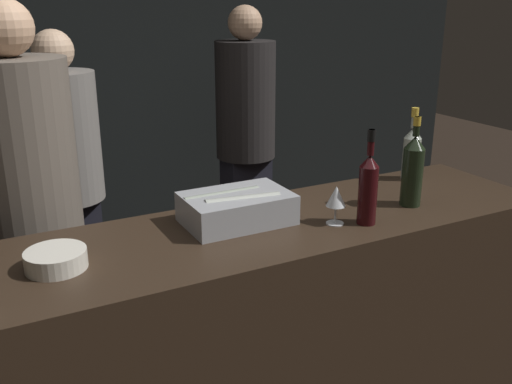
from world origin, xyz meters
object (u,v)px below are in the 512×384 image
Objects in this scene: ice_bin_with_bottles at (236,207)px; rose_wine_bottle at (412,151)px; person_blond_tee at (66,170)px; wine_glass at (336,197)px; red_wine_bottle_black_foil at (368,187)px; bowl_white at (56,259)px; person_in_hoodie at (246,131)px; person_grey_polo at (29,208)px; champagne_bottle at (413,169)px.

rose_wine_bottle reaches higher than ice_bin_with_bottles.
person_blond_tee is at bearing 105.77° from ice_bin_with_bottles.
red_wine_bottle_black_foil is at bearing -24.65° from wine_glass.
person_in_hoodie is at bearing 47.37° from bowl_white.
person_grey_polo reaches higher than rose_wine_bottle.
wine_glass is 0.09× the size of person_blond_tee.
person_in_hoodie is at bearing 77.96° from red_wine_bottle_black_foil.
person_blond_tee is at bearing 136.92° from rose_wine_bottle.
ice_bin_with_bottles is 1.39m from person_blond_tee.
wine_glass is at bearing -70.17° from person_grey_polo.
person_grey_polo is (-0.96, 0.72, -0.11)m from wine_glass.
person_grey_polo is (-1.06, 0.77, -0.15)m from red_wine_bottle_black_foil.
bowl_white is 0.57× the size of rose_wine_bottle.
rose_wine_bottle is (1.57, 0.19, 0.10)m from bowl_white.
wine_glass is 0.68m from rose_wine_bottle.
ice_bin_with_bottles is at bearing 7.40° from bowl_white.
person_in_hoodie is 1.07× the size of person_blond_tee.
ice_bin_with_bottles is 1.17× the size of rose_wine_bottle.
rose_wine_bottle reaches higher than bowl_white.
person_blond_tee is (0.27, 1.41, -0.13)m from bowl_white.
person_in_hoodie reaches higher than champagne_bottle.
red_wine_bottle_black_foil reaches higher than wine_glass.
ice_bin_with_bottles is at bearing -158.50° from person_in_hoodie.
wine_glass is at bearing 37.11° from person_blond_tee.
person_blond_tee reaches higher than wine_glass.
ice_bin_with_bottles is 0.85m from person_grey_polo.
person_in_hoodie is at bearing 62.05° from ice_bin_with_bottles.
wine_glass is at bearing 155.35° from red_wine_bottle_black_foil.
person_grey_polo is at bearing 143.18° from wine_glass.
person_in_hoodie reaches higher than red_wine_bottle_black_foil.
person_grey_polo is (-1.58, 0.43, -0.14)m from rose_wine_bottle.
wine_glass is 0.08× the size of person_in_hoodie.
person_blond_tee is at bearing 114.46° from wine_glass.
champagne_bottle is (1.34, -0.07, 0.12)m from bowl_white.
person_blond_tee reaches higher than bowl_white.
person_in_hoodie is at bearing 87.05° from champagne_bottle.
champagne_bottle reaches higher than ice_bin_with_bottles.
rose_wine_bottle is at bearing -48.57° from person_grey_polo.
red_wine_bottle_black_foil is at bearing -7.69° from bowl_white.
bowl_white is at bearing 174.28° from wine_glass.
person_in_hoodie reaches higher than bowl_white.
person_grey_polo reaches higher than person_in_hoodie.
rose_wine_bottle is at bearing 7.07° from bowl_white.
person_blond_tee is at bearing 145.92° from person_in_hoodie.
person_blond_tee is at bearing 116.91° from red_wine_bottle_black_foil.
person_blond_tee is (-1.15, -0.13, -0.07)m from person_in_hoodie.
person_in_hoodie is 0.98× the size of person_grey_polo.
person_grey_polo is at bearing 164.78° from rose_wine_bottle.
champagne_bottle reaches higher than red_wine_bottle_black_foil.
ice_bin_with_bottles is at bearing 151.26° from red_wine_bottle_black_foil.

